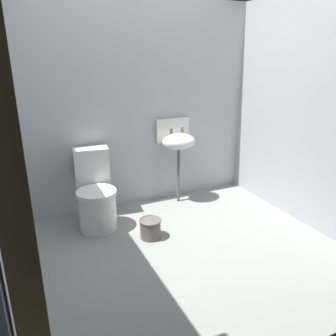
{
  "coord_description": "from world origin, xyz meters",
  "views": [
    {
      "loc": [
        -1.27,
        -2.42,
        1.75
      ],
      "look_at": [
        0.0,
        0.28,
        0.7
      ],
      "focal_mm": 36.03,
      "sensor_mm": 36.0,
      "label": 1
    }
  ],
  "objects_px": {
    "bucket": "(150,228)",
    "sink": "(178,141)",
    "toilet_near_wall": "(96,196)",
    "wooden_door_post": "(12,203)"
  },
  "relations": [
    {
      "from": "wooden_door_post",
      "to": "toilet_near_wall",
      "type": "distance_m",
      "value": 2.06
    },
    {
      "from": "sink",
      "to": "wooden_door_post",
      "type": "bearing_deg",
      "value": -132.19
    },
    {
      "from": "bucket",
      "to": "sink",
      "type": "bearing_deg",
      "value": 46.82
    },
    {
      "from": "bucket",
      "to": "toilet_near_wall",
      "type": "bearing_deg",
      "value": 129.68
    },
    {
      "from": "toilet_near_wall",
      "to": "bucket",
      "type": "relative_size",
      "value": 3.59
    },
    {
      "from": "wooden_door_post",
      "to": "sink",
      "type": "xyz_separation_m",
      "value": [
        1.76,
        1.94,
        -0.39
      ]
    },
    {
      "from": "toilet_near_wall",
      "to": "sink",
      "type": "relative_size",
      "value": 0.79
    },
    {
      "from": "sink",
      "to": "bucket",
      "type": "xyz_separation_m",
      "value": [
        -0.63,
        -0.67,
        -0.65
      ]
    },
    {
      "from": "sink",
      "to": "bucket",
      "type": "bearing_deg",
      "value": -133.18
    },
    {
      "from": "toilet_near_wall",
      "to": "bucket",
      "type": "xyz_separation_m",
      "value": [
        0.4,
        -0.49,
        -0.22
      ]
    }
  ]
}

